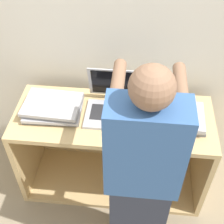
{
  "coord_description": "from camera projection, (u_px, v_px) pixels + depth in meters",
  "views": [
    {
      "loc": [
        0.14,
        -1.22,
        2.25
      ],
      "look_at": [
        0.0,
        0.19,
        0.87
      ],
      "focal_mm": 50.0,
      "sensor_mm": 36.0,
      "label": 1
    }
  ],
  "objects": [
    {
      "name": "cart",
      "position": [
        114.0,
        144.0,
        2.44
      ],
      "size": [
        1.37,
        0.55,
        0.75
      ],
      "color": "tan",
      "rests_on": "ground_plane"
    },
    {
      "name": "ground_plane",
      "position": [
        110.0,
        209.0,
        2.45
      ],
      "size": [
        12.0,
        12.0,
        0.0
      ],
      "primitive_type": "plane",
      "color": "gray"
    },
    {
      "name": "wall_back",
      "position": [
        119.0,
        29.0,
        2.08
      ],
      "size": [
        8.0,
        0.05,
        2.4
      ],
      "color": "silver",
      "rests_on": "ground_plane"
    },
    {
      "name": "laptop_stack_right",
      "position": [
        175.0,
        117.0,
        2.07
      ],
      "size": [
        0.39,
        0.29,
        0.07
      ],
      "color": "slate",
      "rests_on": "cart"
    },
    {
      "name": "laptop_stack_left",
      "position": [
        53.0,
        107.0,
        2.12
      ],
      "size": [
        0.39,
        0.3,
        0.09
      ],
      "color": "slate",
      "rests_on": "cart"
    },
    {
      "name": "person",
      "position": [
        141.0,
        179.0,
        1.74
      ],
      "size": [
        0.4,
        0.52,
        1.54
      ],
      "color": "#2D3342",
      "rests_on": "ground_plane"
    },
    {
      "name": "laptop_open",
      "position": [
        114.0,
        104.0,
        2.12
      ],
      "size": [
        0.38,
        0.35,
        0.29
      ],
      "color": "#B7B7BC",
      "rests_on": "cart"
    }
  ]
}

